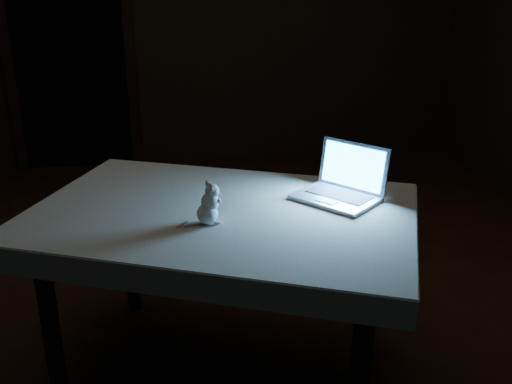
{
  "coord_description": "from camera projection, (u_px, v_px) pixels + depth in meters",
  "views": [
    {
      "loc": [
        -0.32,
        -2.51,
        1.58
      ],
      "look_at": [
        -0.01,
        -0.49,
        0.81
      ],
      "focal_mm": 40.0,
      "sensor_mm": 36.0,
      "label": 1
    }
  ],
  "objects": [
    {
      "name": "tablecloth",
      "position": [
        245.0,
        224.0,
        2.19
      ],
      "size": [
        1.75,
        1.63,
        0.1
      ],
      "primitive_type": null,
      "rotation": [
        0.0,
        0.0,
        -0.6
      ],
      "color": "#BFB79F",
      "rests_on": "table"
    },
    {
      "name": "back_wall",
      "position": [
        201.0,
        11.0,
        4.77
      ],
      "size": [
        4.5,
        0.04,
        2.6
      ],
      "primitive_type": "cube",
      "color": "black",
      "rests_on": "ground"
    },
    {
      "name": "table",
      "position": [
        223.0,
        294.0,
        2.33
      ],
      "size": [
        1.59,
        1.34,
        0.73
      ],
      "primitive_type": null,
      "rotation": [
        0.0,
        0.0,
        -0.41
      ],
      "color": "black",
      "rests_on": "floor"
    },
    {
      "name": "floor",
      "position": [
        242.0,
        305.0,
        2.92
      ],
      "size": [
        5.0,
        5.0,
        0.0
      ],
      "primitive_type": "plane",
      "color": "black",
      "rests_on": "ground"
    },
    {
      "name": "doorway",
      "position": [
        69.0,
        42.0,
        4.69
      ],
      "size": [
        1.06,
        0.36,
        2.13
      ],
      "primitive_type": null,
      "color": "black",
      "rests_on": "back_wall"
    },
    {
      "name": "plush_mouse",
      "position": [
        207.0,
        203.0,
        2.05
      ],
      "size": [
        0.16,
        0.16,
        0.16
      ],
      "primitive_type": null,
      "rotation": [
        0.0,
        0.0,
        -0.61
      ],
      "color": "silver",
      "rests_on": "tablecloth"
    },
    {
      "name": "laptop",
      "position": [
        336.0,
        175.0,
        2.25
      ],
      "size": [
        0.41,
        0.42,
        0.21
      ],
      "primitive_type": null,
      "rotation": [
        0.0,
        0.0,
        -0.86
      ],
      "color": "#A9A9AD",
      "rests_on": "tablecloth"
    }
  ]
}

